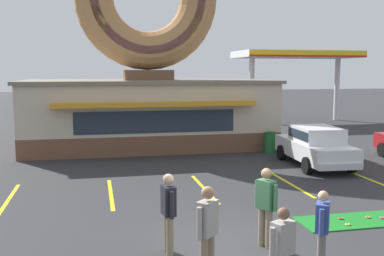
{
  "coord_description": "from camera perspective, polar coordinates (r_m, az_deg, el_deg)",
  "views": [
    {
      "loc": [
        -2.8,
        -8.84,
        3.79
      ],
      "look_at": [
        0.19,
        5.0,
        2.0
      ],
      "focal_mm": 42.0,
      "sensor_mm": 36.0,
      "label": 1
    }
  ],
  "objects": [
    {
      "name": "mini_donut_near_left",
      "position": [
        12.66,
        21.44,
        -10.5
      ],
      "size": [
        0.13,
        0.13,
        0.04
      ],
      "primitive_type": "torus",
      "color": "#D17F47",
      "rests_on": "putting_mat"
    },
    {
      "name": "gas_station_canopy",
      "position": [
        35.14,
        13.08,
        8.77
      ],
      "size": [
        9.0,
        4.46,
        5.3
      ],
      "color": "silver",
      "rests_on": "ground"
    },
    {
      "name": "mini_donut_mid_right",
      "position": [
        11.92,
        19.16,
        -11.49
      ],
      "size": [
        0.13,
        0.13,
        0.04
      ],
      "primitive_type": "torus",
      "color": "#E5C666",
      "rests_on": "putting_mat"
    },
    {
      "name": "car_white",
      "position": [
        18.68,
        15.38,
        -2.04
      ],
      "size": [
        2.17,
        4.65,
        1.6
      ],
      "color": "silver",
      "rests_on": "ground"
    },
    {
      "name": "pedestrian_hooded_kid",
      "position": [
        7.87,
        11.42,
        -14.79
      ],
      "size": [
        0.55,
        0.38,
        1.57
      ],
      "color": "#474C66",
      "rests_on": "ground"
    },
    {
      "name": "ground_plane",
      "position": [
        10.02,
        5.16,
        -15.05
      ],
      "size": [
        160.0,
        160.0,
        0.0
      ],
      "primitive_type": "plane",
      "color": "#2D2D30"
    },
    {
      "name": "pedestrian_leather_jacket_man",
      "position": [
        9.46,
        -3.0,
        -10.3
      ],
      "size": [
        0.28,
        0.59,
        1.7
      ],
      "color": "#7F7056",
      "rests_on": "ground"
    },
    {
      "name": "parking_stripe_left",
      "position": [
        14.58,
        -22.26,
        -8.39
      ],
      "size": [
        0.12,
        3.6,
        0.01
      ],
      "primitive_type": "cube",
      "color": "yellow",
      "rests_on": "ground"
    },
    {
      "name": "pedestrian_blue_sweater_man",
      "position": [
        8.25,
        1.98,
        -12.67
      ],
      "size": [
        0.47,
        0.43,
        1.77
      ],
      "color": "#7F7056",
      "rests_on": "ground"
    },
    {
      "name": "donut_shop_building",
      "position": [
        22.94,
        -5.62,
        7.05
      ],
      "size": [
        12.3,
        6.75,
        10.96
      ],
      "color": "brown",
      "rests_on": "ground"
    },
    {
      "name": "mini_donut_mid_centre",
      "position": [
        12.32,
        18.34,
        -10.85
      ],
      "size": [
        0.13,
        0.13,
        0.04
      ],
      "primitive_type": "torus",
      "color": "brown",
      "rests_on": "putting_mat"
    },
    {
      "name": "parking_stripe_mid_left",
      "position": [
        14.36,
        -10.27,
        -8.21
      ],
      "size": [
        0.12,
        3.6,
        0.01
      ],
      "primitive_type": "cube",
      "color": "yellow",
      "rests_on": "ground"
    },
    {
      "name": "mini_donut_near_right",
      "position": [
        12.75,
        22.98,
        -10.45
      ],
      "size": [
        0.13,
        0.13,
        0.04
      ],
      "primitive_type": "torus",
      "color": "#D8667F",
      "rests_on": "putting_mat"
    },
    {
      "name": "trash_bin",
      "position": [
        21.25,
        9.93,
        -1.81
      ],
      "size": [
        0.57,
        0.57,
        0.97
      ],
      "color": "#1E662D",
      "rests_on": "ground"
    },
    {
      "name": "parking_stripe_mid_right",
      "position": [
        15.71,
        12.34,
        -6.91
      ],
      "size": [
        0.12,
        3.6,
        0.01
      ],
      "primitive_type": "cube",
      "color": "yellow",
      "rests_on": "ground"
    },
    {
      "name": "putting_mat",
      "position": [
        12.63,
        21.87,
        -10.72
      ],
      "size": [
        3.88,
        1.16,
        0.03
      ],
      "primitive_type": "cube",
      "color": "#197523",
      "rests_on": "ground"
    },
    {
      "name": "parking_stripe_right",
      "position": [
        17.15,
        21.55,
        -6.06
      ],
      "size": [
        0.12,
        3.6,
        0.01
      ],
      "primitive_type": "cube",
      "color": "yellow",
      "rests_on": "ground"
    },
    {
      "name": "pedestrian_clipboard_woman",
      "position": [
        9.92,
        9.36,
        -9.41
      ],
      "size": [
        0.4,
        0.53,
        1.74
      ],
      "color": "#7F7056",
      "rests_on": "ground"
    },
    {
      "name": "golf_ball",
      "position": [
        12.35,
        18.59,
        -10.8
      ],
      "size": [
        0.04,
        0.04,
        0.04
      ],
      "primitive_type": "sphere",
      "color": "white",
      "rests_on": "putting_mat"
    },
    {
      "name": "pedestrian_beanie_man",
      "position": [
        9.1,
        16.21,
        -11.93
      ],
      "size": [
        0.41,
        0.52,
        1.55
      ],
      "color": "slate",
      "rests_on": "ground"
    },
    {
      "name": "parking_stripe_centre",
      "position": [
        14.75,
        1.57,
        -7.68
      ],
      "size": [
        0.12,
        3.6,
        0.01
      ],
      "primitive_type": "cube",
      "color": "yellow",
      "rests_on": "ground"
    }
  ]
}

